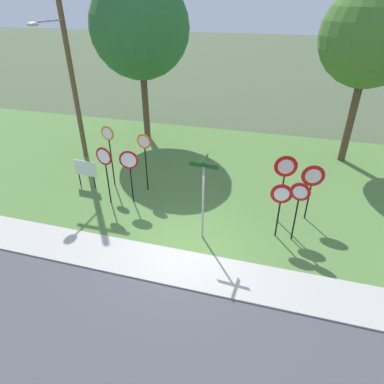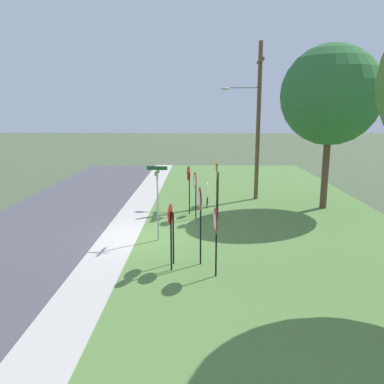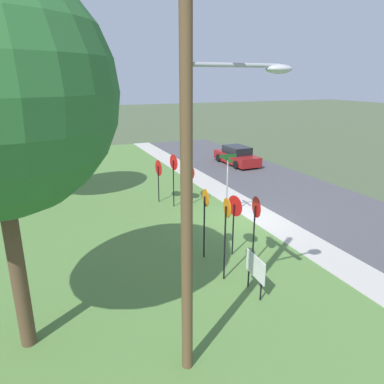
{
  "view_description": "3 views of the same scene",
  "coord_description": "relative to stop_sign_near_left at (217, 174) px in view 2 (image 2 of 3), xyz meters",
  "views": [
    {
      "loc": [
        2.55,
        -8.14,
        7.33
      ],
      "look_at": [
        -0.39,
        2.22,
        1.0
      ],
      "focal_mm": 30.96,
      "sensor_mm": 36.0,
      "label": 1
    },
    {
      "loc": [
        15.41,
        2.51,
        5.19
      ],
      "look_at": [
        -1.26,
        2.24,
        1.71
      ],
      "focal_mm": 36.23,
      "sensor_mm": 36.0,
      "label": 2
    },
    {
      "loc": [
        -13.5,
        8.43,
        6.27
      ],
      "look_at": [
        0.18,
        2.71,
        1.59
      ],
      "focal_mm": 33.58,
      "sensor_mm": 36.0,
      "label": 3
    }
  ],
  "objects": [
    {
      "name": "yield_sign_far_left",
      "position": [
        7.24,
        -0.9,
        0.07
      ],
      "size": [
        0.79,
        0.15,
        2.7
      ],
      "rotation": [
        0.0,
        0.0,
        0.16
      ],
      "color": "black",
      "rests_on": "grass_median"
    },
    {
      "name": "road_asphalt",
      "position": [
        4.38,
        -8.26,
        -2.0
      ],
      "size": [
        44.0,
        6.4,
        0.01
      ],
      "primitive_type": "cube",
      "color": "#4C4C51",
      "rests_on": "ground_plane"
    },
    {
      "name": "stop_sign_far_left",
      "position": [
        1.62,
        -0.02,
        -0.11
      ],
      "size": [
        0.62,
        0.11,
        2.6
      ],
      "rotation": [
        0.0,
        0.0,
        -0.09
      ],
      "color": "black",
      "rests_on": "grass_median"
    },
    {
      "name": "yield_sign_near_right",
      "position": [
        7.22,
        -1.83,
        -0.42
      ],
      "size": [
        0.73,
        0.12,
        2.1
      ],
      "rotation": [
        0.0,
        0.0,
        0.09
      ],
      "color": "black",
      "rests_on": "grass_median"
    },
    {
      "name": "stop_sign_near_right",
      "position": [
        1.41,
        -1.09,
        -0.3
      ],
      "size": [
        0.76,
        0.16,
        2.29
      ],
      "rotation": [
        0.0,
        0.0,
        0.18
      ],
      "color": "black",
      "rests_on": "grass_median"
    },
    {
      "name": "stop_sign_far_center",
      "position": [
        0.56,
        -1.43,
        -0.17
      ],
      "size": [
        0.72,
        0.16,
        2.46
      ],
      "rotation": [
        0.0,
        0.0,
        -0.18
      ],
      "color": "black",
      "rests_on": "grass_median"
    },
    {
      "name": "ground_plane",
      "position": [
        4.38,
        -3.46,
        -2.0
      ],
      "size": [
        160.0,
        160.0,
        0.0
      ],
      "primitive_type": "plane",
      "color": "#4C5B3D"
    },
    {
      "name": "street_name_post",
      "position": [
        4.74,
        -2.57,
        -0.16
      ],
      "size": [
        0.96,
        0.81,
        3.04
      ],
      "rotation": [
        0.0,
        0.0,
        -0.08
      ],
      "color": "#9EA0A8",
      "rests_on": "grass_median"
    },
    {
      "name": "stop_sign_near_left",
      "position": [
        0.0,
        0.0,
        0.0
      ],
      "size": [
        0.61,
        0.12,
        2.77
      ],
      "rotation": [
        0.0,
        0.0,
        -0.13
      ],
      "color": "black",
      "rests_on": "grass_median"
    },
    {
      "name": "oak_tree_left",
      "position": [
        -0.8,
        5.85,
        3.99
      ],
      "size": [
        5.13,
        5.13,
        8.53
      ],
      "color": "brown",
      "rests_on": "grass_median"
    },
    {
      "name": "sidewalk_strip",
      "position": [
        4.38,
        -4.26,
        -1.97
      ],
      "size": [
        44.0,
        1.6,
        0.06
      ],
      "primitive_type": "cube",
      "color": "#BCB7AD",
      "rests_on": "ground_plane"
    },
    {
      "name": "yield_sign_far_right",
      "position": [
        7.77,
        -1.86,
        -0.3
      ],
      "size": [
        0.66,
        0.14,
        2.25
      ],
      "rotation": [
        0.0,
        0.0,
        -0.16
      ],
      "color": "black",
      "rests_on": "grass_median"
    },
    {
      "name": "notice_board",
      "position": [
        -1.08,
        -0.44,
        -1.13
      ],
      "size": [
        1.1,
        0.1,
        1.25
      ],
      "rotation": [
        0.0,
        0.0,
        -0.06
      ],
      "color": "black",
      "rests_on": "grass_median"
    },
    {
      "name": "utility_pole",
      "position": [
        -2.99,
        2.37,
        2.88
      ],
      "size": [
        2.1,
        2.34,
        8.99
      ],
      "color": "brown",
      "rests_on": "grass_median"
    },
    {
      "name": "grass_median",
      "position": [
        4.38,
        2.54,
        -1.98
      ],
      "size": [
        44.0,
        12.0,
        0.04
      ],
      "primitive_type": "cube",
      "color": "#567F3D",
      "rests_on": "ground_plane"
    },
    {
      "name": "yield_sign_near_left",
      "position": [
        8.23,
        -0.42,
        -0.29
      ],
      "size": [
        0.82,
        0.13,
        2.25
      ],
      "rotation": [
        0.0,
        0.0,
        0.12
      ],
      "color": "black",
      "rests_on": "grass_median"
    }
  ]
}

